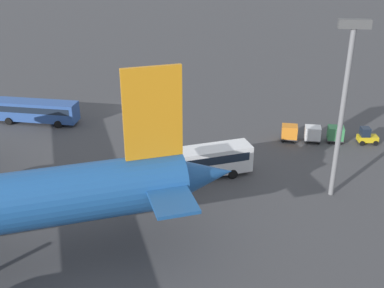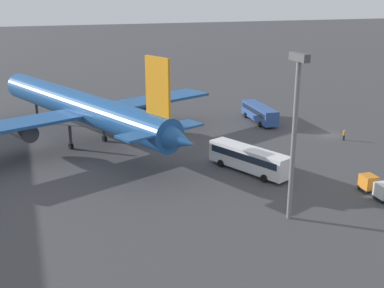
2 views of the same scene
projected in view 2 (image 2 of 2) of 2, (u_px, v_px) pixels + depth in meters
ground_plane at (329, 135)px, 81.28m from camera, size 600.00×600.00×0.00m
airplane at (81, 107)px, 75.35m from camera, size 51.55×45.60×15.62m
shuttle_bus_near at (259, 112)px, 89.05m from camera, size 11.53×3.53×3.06m
shuttle_bus_far at (249, 158)px, 64.11m from camera, size 12.35×7.25×3.32m
worker_person at (344, 135)px, 78.18m from camera, size 0.38×0.38×1.74m
cargo_cart_white at (384, 191)px, 55.43m from camera, size 2.09×1.80×2.06m
cargo_cart_orange at (368, 182)px, 58.02m from camera, size 2.09×1.80×2.06m
light_pole at (295, 121)px, 48.21m from camera, size 2.80×0.70×17.51m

